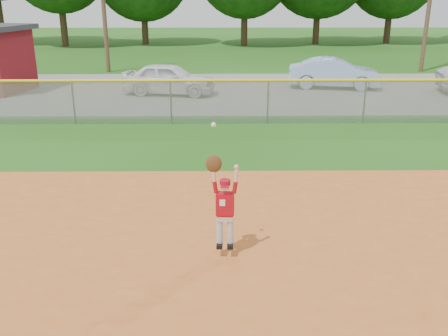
{
  "coord_description": "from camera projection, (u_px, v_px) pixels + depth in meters",
  "views": [
    {
      "loc": [
        -1.71,
        -6.89,
        4.32
      ],
      "look_at": [
        -1.6,
        2.23,
        1.1
      ],
      "focal_mm": 40.0,
      "sensor_mm": 36.0,
      "label": 1
    }
  ],
  "objects": [
    {
      "name": "parking_strip",
      "position": [
        255.0,
        91.0,
        23.03
      ],
      "size": [
        44.0,
        10.0,
        0.03
      ],
      "primitive_type": "cube",
      "color": "slate",
      "rests_on": "ground"
    },
    {
      "name": "car_white_a",
      "position": [
        169.0,
        79.0,
        21.98
      ],
      "size": [
        4.25,
        2.26,
        1.38
      ],
      "primitive_type": "imported",
      "rotation": [
        0.0,
        0.0,
        1.41
      ],
      "color": "white",
      "rests_on": "parking_strip"
    },
    {
      "name": "ballplayer",
      "position": [
        223.0,
        202.0,
        8.28
      ],
      "size": [
        0.54,
        0.24,
        2.18
      ],
      "color": "silver",
      "rests_on": "ground"
    },
    {
      "name": "ground",
      "position": [
        326.0,
        279.0,
        7.95
      ],
      "size": [
        120.0,
        120.0,
        0.0
      ],
      "primitive_type": "plane",
      "color": "#1E5212",
      "rests_on": "ground"
    },
    {
      "name": "car_blue",
      "position": [
        334.0,
        73.0,
        23.44
      ],
      "size": [
        4.43,
        2.16,
        1.4
      ],
      "primitive_type": "imported",
      "rotation": [
        0.0,
        0.0,
        1.4
      ],
      "color": "#90B0D7",
      "rests_on": "parking_strip"
    },
    {
      "name": "outfield_fence",
      "position": [
        268.0,
        98.0,
        17.09
      ],
      "size": [
        40.06,
        0.1,
        1.55
      ],
      "color": "gray",
      "rests_on": "ground"
    }
  ]
}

